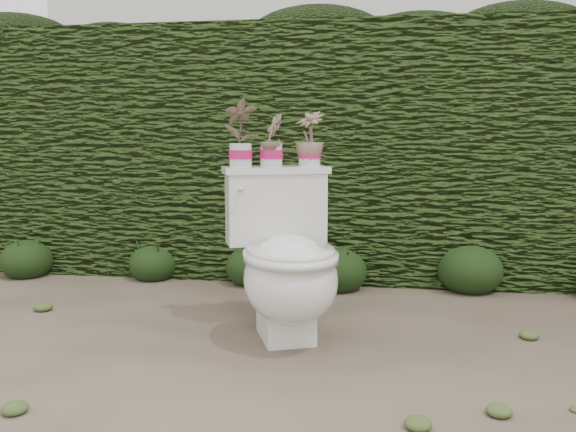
% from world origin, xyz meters
% --- Properties ---
extents(ground, '(60.00, 60.00, 0.00)m').
position_xyz_m(ground, '(0.00, 0.00, 0.00)').
color(ground, '#7E6C57').
rests_on(ground, ground).
extents(hedge, '(8.00, 1.00, 1.60)m').
position_xyz_m(hedge, '(0.00, 1.60, 0.80)').
color(hedge, '#36501A').
rests_on(hedge, ground).
extents(house_wall, '(8.00, 3.50, 4.00)m').
position_xyz_m(house_wall, '(0.60, 6.00, 2.00)').
color(house_wall, silver).
rests_on(house_wall, ground).
extents(toilet, '(0.67, 0.80, 0.78)m').
position_xyz_m(toilet, '(0.09, 0.09, 0.36)').
color(toilet, silver).
rests_on(toilet, ground).
extents(potted_plant_left, '(0.19, 0.18, 0.30)m').
position_xyz_m(potted_plant_left, '(-0.15, 0.25, 0.93)').
color(potted_plant_left, '#247529').
rests_on(potted_plant_left, toilet).
extents(potted_plant_center, '(0.11, 0.13, 0.23)m').
position_xyz_m(potted_plant_center, '(-0.02, 0.31, 0.89)').
color(potted_plant_center, '#247529').
rests_on(potted_plant_center, toilet).
extents(potted_plant_right, '(0.18, 0.18, 0.25)m').
position_xyz_m(potted_plant_right, '(0.16, 0.38, 0.90)').
color(potted_plant_right, '#247529').
rests_on(potted_plant_right, toilet).
extents(liriope_clump_1, '(0.33, 0.33, 0.27)m').
position_xyz_m(liriope_clump_1, '(-1.79, 1.04, 0.13)').
color(liriope_clump_1, '#1F3512').
rests_on(liriope_clump_1, ground).
extents(liriope_clump_2, '(0.31, 0.31, 0.25)m').
position_xyz_m(liriope_clump_2, '(-0.95, 1.11, 0.12)').
color(liriope_clump_2, '#1F3512').
rests_on(liriope_clump_2, ground).
extents(liriope_clump_3, '(0.33, 0.33, 0.27)m').
position_xyz_m(liriope_clump_3, '(-0.29, 1.08, 0.13)').
color(liriope_clump_3, '#1F3512').
rests_on(liriope_clump_3, ground).
extents(liriope_clump_4, '(0.35, 0.35, 0.28)m').
position_xyz_m(liriope_clump_4, '(0.25, 1.03, 0.14)').
color(liriope_clump_4, '#1F3512').
rests_on(liriope_clump_4, ground).
extents(liriope_clump_5, '(0.38, 0.38, 0.31)m').
position_xyz_m(liriope_clump_5, '(1.03, 1.12, 0.15)').
color(liriope_clump_5, '#1F3512').
rests_on(liriope_clump_5, ground).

